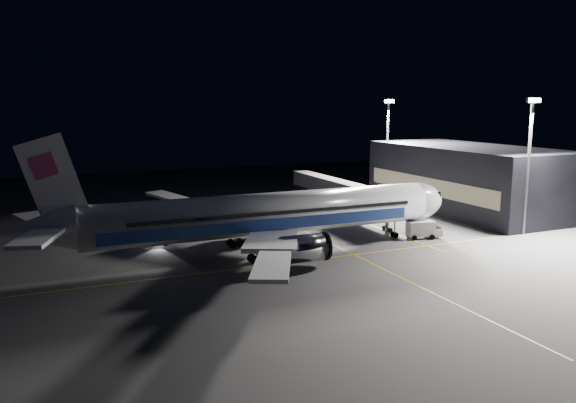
% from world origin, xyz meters
% --- Properties ---
extents(ground, '(200.00, 200.00, 0.00)m').
position_xyz_m(ground, '(0.00, 0.00, 0.00)').
color(ground, '#4C4C4F').
rests_on(ground, ground).
extents(guide_line_main, '(0.25, 80.00, 0.01)m').
position_xyz_m(guide_line_main, '(10.00, 0.00, 0.01)').
color(guide_line_main, gold).
rests_on(guide_line_main, ground).
extents(guide_line_cross, '(70.00, 0.25, 0.01)m').
position_xyz_m(guide_line_cross, '(0.00, -6.00, 0.01)').
color(guide_line_cross, gold).
rests_on(guide_line_cross, ground).
extents(guide_line_side, '(0.25, 40.00, 0.01)m').
position_xyz_m(guide_line_side, '(22.00, 10.00, 0.01)').
color(guide_line_side, gold).
rests_on(guide_line_side, ground).
extents(airliner, '(61.48, 54.22, 16.64)m').
position_xyz_m(airliner, '(-1.08, 0.00, 5.16)').
color(airliner, silver).
rests_on(airliner, ground).
extents(terminal, '(18.12, 40.00, 12.00)m').
position_xyz_m(terminal, '(45.98, 14.00, 6.00)').
color(terminal, black).
rests_on(terminal, ground).
extents(jet_bridge, '(3.60, 34.40, 6.30)m').
position_xyz_m(jet_bridge, '(22.00, 18.06, 4.58)').
color(jet_bridge, '#B2B2B7').
rests_on(jet_bridge, ground).
extents(floodlight_mast_north, '(2.40, 0.68, 20.70)m').
position_xyz_m(floodlight_mast_north, '(40.00, 31.99, 12.37)').
color(floodlight_mast_north, '#59595E').
rests_on(floodlight_mast_north, ground).
extents(floodlight_mast_south, '(2.40, 0.67, 20.70)m').
position_xyz_m(floodlight_mast_south, '(40.00, -6.01, 12.37)').
color(floodlight_mast_south, '#59595E').
rests_on(floodlight_mast_south, ground).
extents(service_truck, '(5.47, 3.13, 2.64)m').
position_xyz_m(service_truck, '(24.19, -2.10, 1.41)').
color(service_truck, silver).
rests_on(service_truck, ground).
extents(baggage_tug, '(2.65, 2.36, 1.62)m').
position_xyz_m(baggage_tug, '(-12.53, 9.78, 0.75)').
color(baggage_tug, black).
rests_on(baggage_tug, ground).
extents(safety_cone_a, '(0.35, 0.35, 0.52)m').
position_xyz_m(safety_cone_a, '(-8.00, 4.00, 0.26)').
color(safety_cone_a, red).
rests_on(safety_cone_a, ground).
extents(safety_cone_b, '(0.35, 0.35, 0.53)m').
position_xyz_m(safety_cone_b, '(-3.74, 6.84, 0.27)').
color(safety_cone_b, red).
rests_on(safety_cone_b, ground).
extents(safety_cone_c, '(0.41, 0.41, 0.62)m').
position_xyz_m(safety_cone_c, '(3.24, 8.33, 0.31)').
color(safety_cone_c, red).
rests_on(safety_cone_c, ground).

